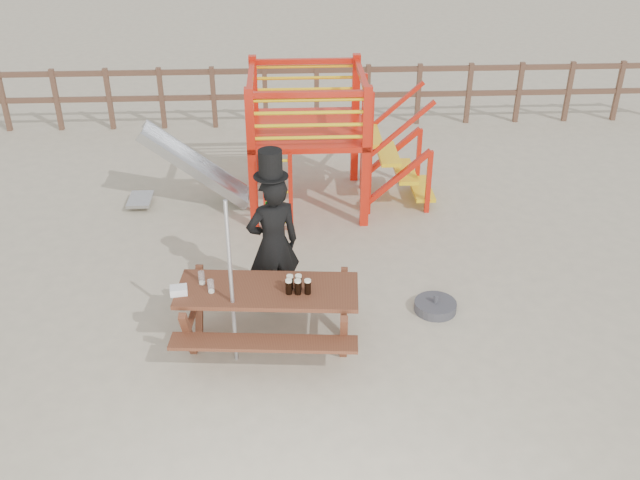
% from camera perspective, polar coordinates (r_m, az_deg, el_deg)
% --- Properties ---
extents(ground, '(60.00, 60.00, 0.00)m').
position_cam_1_polar(ground, '(8.16, -1.50, -8.25)').
color(ground, '#B8AB8F').
rests_on(ground, ground).
extents(back_fence, '(15.09, 0.09, 1.20)m').
position_cam_1_polar(back_fence, '(14.11, -2.35, 11.94)').
color(back_fence, brown).
rests_on(back_fence, ground).
extents(playground_fort, '(4.71, 1.84, 2.10)m').
position_cam_1_polar(playground_fort, '(10.77, -1.44, 8.17)').
color(playground_fort, red).
rests_on(playground_fort, ground).
extents(picnic_table, '(2.06, 1.50, 0.76)m').
position_cam_1_polar(picnic_table, '(7.87, -4.15, -5.60)').
color(picnic_table, brown).
rests_on(picnic_table, ground).
extents(man_with_hat, '(0.73, 0.60, 2.05)m').
position_cam_1_polar(man_with_hat, '(8.28, -3.76, -0.07)').
color(man_with_hat, black).
rests_on(man_with_hat, ground).
extents(metal_pole, '(0.04, 0.04, 1.94)m').
position_cam_1_polar(metal_pole, '(7.42, -7.11, -3.57)').
color(metal_pole, '#B2B2B7').
rests_on(metal_pole, ground).
extents(parasol_base, '(0.51, 0.51, 0.22)m').
position_cam_1_polar(parasol_base, '(8.75, 9.21, -5.25)').
color(parasol_base, '#3C3C41').
rests_on(parasol_base, ground).
extents(paper_bag, '(0.20, 0.16, 0.08)m').
position_cam_1_polar(paper_bag, '(7.74, -11.24, -3.97)').
color(paper_bag, white).
rests_on(paper_bag, picnic_table).
extents(stout_pints, '(0.27, 0.17, 0.17)m').
position_cam_1_polar(stout_pints, '(7.60, -1.89, -3.61)').
color(stout_pints, black).
rests_on(stout_pints, picnic_table).
extents(empty_glasses, '(0.18, 0.24, 0.15)m').
position_cam_1_polar(empty_glasses, '(7.77, -9.09, -3.37)').
color(empty_glasses, silver).
rests_on(empty_glasses, picnic_table).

